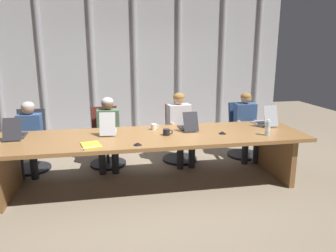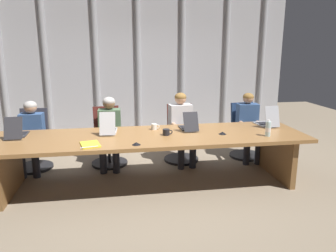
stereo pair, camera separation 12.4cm
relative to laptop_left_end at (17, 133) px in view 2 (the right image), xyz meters
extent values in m
plane|color=#7F705B|center=(1.82, -0.23, -0.80)|extent=(12.85, 12.85, 0.00)
cube|color=olive|center=(1.82, -0.23, -0.08)|extent=(4.32, 1.15, 0.05)
cube|color=black|center=(1.82, -0.23, -0.15)|extent=(3.67, 0.10, 0.06)
cube|color=brown|center=(-0.09, -0.23, -0.45)|extent=(0.08, 0.98, 0.69)
cube|color=brown|center=(3.73, -0.23, -0.45)|extent=(0.08, 0.98, 0.69)
cube|color=#B2B2B7|center=(1.82, 2.37, 0.73)|extent=(6.43, 0.10, 3.06)
cylinder|color=gray|center=(-0.84, 2.31, 0.73)|extent=(0.12, 0.12, 3.00)
cylinder|color=gray|center=(-0.01, 2.31, 0.73)|extent=(0.12, 0.12, 3.00)
cylinder|color=gray|center=(0.98, 2.31, 0.73)|extent=(0.12, 0.12, 3.00)
cylinder|color=gray|center=(1.83, 2.31, 0.73)|extent=(0.12, 0.12, 3.00)
cylinder|color=gray|center=(2.77, 2.31, 0.73)|extent=(0.12, 0.12, 3.00)
cylinder|color=gray|center=(3.74, 2.31, 0.73)|extent=(0.12, 0.12, 3.00)
cylinder|color=gray|center=(4.57, 2.31, 0.73)|extent=(0.12, 0.12, 3.00)
cube|color=#2D2D33|center=(0.00, 0.07, -0.05)|extent=(0.24, 0.33, 0.02)
cube|color=black|center=(0.00, 0.10, -0.04)|extent=(0.20, 0.18, 0.00)
cube|color=#2D2D33|center=(0.00, -0.15, 0.10)|extent=(0.23, 0.14, 0.28)
cube|color=black|center=(0.00, -0.15, 0.10)|extent=(0.21, 0.12, 0.25)
cube|color=#BCBCC1|center=(1.24, 0.08, -0.05)|extent=(0.24, 0.35, 0.02)
cube|color=black|center=(1.24, 0.10, -0.04)|extent=(0.20, 0.20, 0.00)
cube|color=#BCBCC1|center=(1.22, -0.15, 0.11)|extent=(0.22, 0.13, 0.31)
cube|color=black|center=(1.22, -0.14, 0.11)|extent=(0.20, 0.11, 0.27)
cube|color=#2D2D33|center=(2.40, 0.08, -0.05)|extent=(0.22, 0.31, 0.02)
cube|color=black|center=(2.39, 0.10, -0.04)|extent=(0.19, 0.17, 0.00)
cube|color=#2D2D33|center=(2.40, -0.14, 0.09)|extent=(0.22, 0.13, 0.27)
cube|color=black|center=(2.40, -0.13, 0.10)|extent=(0.20, 0.12, 0.24)
cube|color=#A8ADB7|center=(3.65, 0.11, -0.05)|extent=(0.25, 0.36, 0.02)
cube|color=black|center=(3.65, 0.14, -0.04)|extent=(0.21, 0.20, 0.00)
cube|color=#A8ADB7|center=(3.67, -0.10, 0.12)|extent=(0.23, 0.11, 0.31)
cube|color=black|center=(3.67, -0.09, 0.12)|extent=(0.21, 0.10, 0.28)
cube|color=#2D2D38|center=(-0.01, 0.73, -0.38)|extent=(0.51, 0.51, 0.08)
cube|color=#2D2D38|center=(0.00, 0.95, -0.09)|extent=(0.44, 0.15, 0.50)
cylinder|color=#262628|center=(-0.01, 0.73, -0.59)|extent=(0.05, 0.05, 0.34)
cylinder|color=black|center=(-0.01, 0.73, -0.78)|extent=(0.60, 0.60, 0.04)
cube|color=#511E19|center=(1.21, 0.73, -0.38)|extent=(0.54, 0.54, 0.08)
cube|color=#511E19|center=(1.18, 0.95, -0.09)|extent=(0.44, 0.18, 0.50)
cylinder|color=#262628|center=(1.21, 0.73, -0.59)|extent=(0.05, 0.05, 0.34)
cylinder|color=black|center=(1.21, 0.73, -0.78)|extent=(0.60, 0.60, 0.04)
cube|color=#511E19|center=(2.45, 0.73, -0.38)|extent=(0.49, 0.49, 0.08)
cube|color=#511E19|center=(2.45, 0.95, -0.09)|extent=(0.43, 0.13, 0.51)
cylinder|color=#262628|center=(2.45, 0.73, -0.59)|extent=(0.05, 0.05, 0.34)
cylinder|color=black|center=(2.45, 0.73, -0.78)|extent=(0.60, 0.60, 0.04)
cube|color=navy|center=(3.65, 0.73, -0.38)|extent=(0.54, 0.54, 0.08)
cube|color=navy|center=(3.63, 0.95, -0.09)|extent=(0.44, 0.17, 0.50)
cylinder|color=#262628|center=(3.65, 0.73, -0.59)|extent=(0.05, 0.05, 0.34)
cylinder|color=black|center=(3.65, 0.73, -0.78)|extent=(0.60, 0.60, 0.04)
cube|color=#335184|center=(0.03, 0.71, -0.11)|extent=(0.35, 0.23, 0.46)
sphere|color=tan|center=(0.03, 0.71, 0.22)|extent=(0.20, 0.20, 0.20)
ellipsoid|color=#B2ADA8|center=(0.03, 0.71, 0.25)|extent=(0.20, 0.20, 0.15)
cylinder|color=#335184|center=(0.17, 0.71, -0.07)|extent=(0.07, 0.14, 0.27)
cylinder|color=tan|center=(0.17, 0.50, -0.18)|extent=(0.07, 0.30, 0.06)
cylinder|color=#335184|center=(-0.12, 0.72, -0.07)|extent=(0.07, 0.14, 0.27)
cylinder|color=tan|center=(-0.12, 0.51, -0.18)|extent=(0.07, 0.30, 0.06)
cylinder|color=#262833|center=(0.12, 0.51, -0.37)|extent=(0.14, 0.40, 0.13)
cylinder|color=#262833|center=(0.12, 0.33, -0.58)|extent=(0.11, 0.11, 0.44)
cylinder|color=#262833|center=(-0.08, 0.51, -0.37)|extent=(0.14, 0.40, 0.13)
cylinder|color=#262833|center=(-0.08, 0.33, -0.58)|extent=(0.11, 0.11, 0.44)
cube|color=#4C6B4C|center=(1.24, 0.71, -0.09)|extent=(0.37, 0.24, 0.49)
sphere|color=#8C6647|center=(1.24, 0.71, 0.26)|extent=(0.20, 0.20, 0.20)
ellipsoid|color=#B2ADA8|center=(1.24, 0.71, 0.28)|extent=(0.20, 0.20, 0.15)
cylinder|color=#4C6B4C|center=(1.38, 0.71, -0.04)|extent=(0.08, 0.14, 0.27)
cylinder|color=#8C6647|center=(1.37, 0.50, -0.15)|extent=(0.08, 0.30, 0.06)
cylinder|color=#4C6B4C|center=(1.09, 0.72, -0.04)|extent=(0.08, 0.14, 0.27)
cylinder|color=#8C6647|center=(1.08, 0.51, -0.15)|extent=(0.08, 0.30, 0.06)
cylinder|color=#262833|center=(1.33, 0.51, -0.37)|extent=(0.15, 0.41, 0.13)
cylinder|color=#262833|center=(1.32, 0.33, -0.58)|extent=(0.11, 0.11, 0.44)
cylinder|color=#262833|center=(1.13, 0.52, -0.37)|extent=(0.15, 0.41, 0.13)
cylinder|color=#262833|center=(1.12, 0.34, -0.58)|extent=(0.11, 0.11, 0.44)
cube|color=silver|center=(2.42, 0.71, -0.07)|extent=(0.40, 0.26, 0.54)
sphere|color=tan|center=(2.42, 0.71, 0.30)|extent=(0.19, 0.19, 0.19)
ellipsoid|color=olive|center=(2.42, 0.71, 0.32)|extent=(0.20, 0.20, 0.15)
cylinder|color=silver|center=(2.58, 0.73, 0.01)|extent=(0.08, 0.14, 0.27)
cylinder|color=tan|center=(2.60, 0.52, -0.11)|extent=(0.09, 0.30, 0.06)
cylinder|color=silver|center=(2.26, 0.70, 0.01)|extent=(0.08, 0.14, 0.27)
cylinder|color=tan|center=(2.28, 0.49, -0.11)|extent=(0.09, 0.30, 0.06)
cylinder|color=#262833|center=(2.54, 0.52, -0.37)|extent=(0.17, 0.41, 0.13)
cylinder|color=#262833|center=(2.56, 0.34, -0.58)|extent=(0.11, 0.11, 0.44)
cylinder|color=#262833|center=(2.34, 0.50, -0.37)|extent=(0.17, 0.41, 0.13)
cylinder|color=#262833|center=(2.36, 0.32, -0.58)|extent=(0.11, 0.11, 0.44)
cube|color=#335184|center=(3.62, 0.71, -0.08)|extent=(0.37, 0.25, 0.52)
sphere|color=tan|center=(3.62, 0.71, 0.27)|extent=(0.19, 0.19, 0.19)
ellipsoid|color=olive|center=(3.62, 0.71, 0.30)|extent=(0.19, 0.19, 0.14)
cylinder|color=#335184|center=(3.77, 0.70, -0.01)|extent=(0.08, 0.14, 0.27)
cylinder|color=tan|center=(3.75, 0.49, -0.13)|extent=(0.09, 0.30, 0.06)
cylinder|color=#335184|center=(3.47, 0.73, -0.01)|extent=(0.08, 0.14, 0.27)
cylinder|color=tan|center=(3.46, 0.52, -0.13)|extent=(0.09, 0.30, 0.06)
cylinder|color=#262833|center=(3.70, 0.50, -0.37)|extent=(0.16, 0.41, 0.13)
cylinder|color=#262833|center=(3.69, 0.33, -0.58)|extent=(0.11, 0.11, 0.44)
cylinder|color=#262833|center=(3.50, 0.52, -0.37)|extent=(0.16, 0.41, 0.13)
cylinder|color=#262833|center=(3.49, 0.34, -0.58)|extent=(0.11, 0.11, 0.44)
cylinder|color=silver|center=(3.40, -0.53, 0.04)|extent=(0.07, 0.07, 0.20)
cylinder|color=white|center=(3.40, -0.53, 0.03)|extent=(0.07, 0.07, 0.06)
cylinder|color=white|center=(3.40, -0.53, 0.16)|extent=(0.04, 0.04, 0.02)
cylinder|color=black|center=(2.02, -0.25, -0.01)|extent=(0.10, 0.10, 0.09)
torus|color=black|center=(2.08, -0.25, -0.01)|extent=(0.06, 0.01, 0.06)
cylinder|color=white|center=(1.89, 0.08, -0.01)|extent=(0.08, 0.08, 0.09)
torus|color=white|center=(1.95, 0.08, -0.01)|extent=(0.06, 0.01, 0.06)
cone|color=black|center=(1.58, -0.65, -0.04)|extent=(0.11, 0.11, 0.03)
cone|color=black|center=(2.81, -0.33, -0.04)|extent=(0.11, 0.11, 0.03)
cube|color=yellow|center=(1.01, -0.57, -0.05)|extent=(0.28, 0.34, 0.02)
cylinder|color=silver|center=(1.01, -0.71, -0.04)|extent=(0.21, 0.06, 0.01)
camera|label=1|loc=(1.23, -4.49, 1.12)|focal=34.39mm
camera|label=2|loc=(1.35, -4.52, 1.12)|focal=34.39mm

